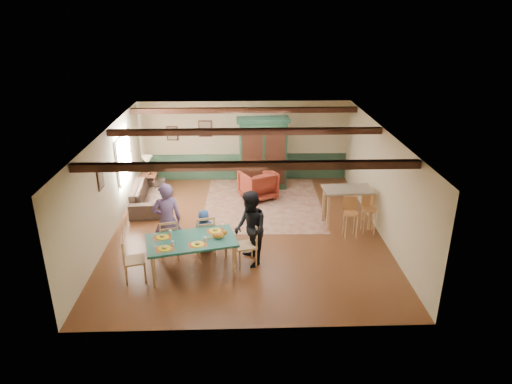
{
  "coord_description": "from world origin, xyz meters",
  "views": [
    {
      "loc": [
        -0.11,
        -10.89,
        5.52
      ],
      "look_at": [
        0.25,
        -0.09,
        1.15
      ],
      "focal_mm": 32.0,
      "sensor_mm": 36.0,
      "label": 1
    }
  ],
  "objects_px": {
    "dining_chair_end_right": "(246,244)",
    "armchair": "(258,185)",
    "bar_stool_left": "(351,218)",
    "bar_stool_right": "(369,214)",
    "dining_table": "(192,256)",
    "dining_chair_far_left": "(169,238)",
    "person_man": "(167,221)",
    "person_woman": "(250,229)",
    "counter_table": "(347,207)",
    "armoire": "(263,154)",
    "end_table": "(149,184)",
    "sofa": "(148,195)",
    "person_child": "(205,231)",
    "cat": "(218,235)",
    "table_lamp": "(148,165)",
    "dining_chair_far_right": "(205,234)",
    "dining_chair_end_left": "(134,259)"
  },
  "relations": [
    {
      "from": "dining_chair_far_right",
      "to": "counter_table",
      "type": "relative_size",
      "value": 0.79
    },
    {
      "from": "person_child",
      "to": "sofa",
      "type": "height_order",
      "value": "person_child"
    },
    {
      "from": "dining_table",
      "to": "dining_chair_end_left",
      "type": "height_order",
      "value": "dining_chair_end_left"
    },
    {
      "from": "dining_chair_far_left",
      "to": "person_man",
      "type": "relative_size",
      "value": 0.55
    },
    {
      "from": "dining_chair_far_right",
      "to": "dining_chair_end_right",
      "type": "bearing_deg",
      "value": 136.17
    },
    {
      "from": "dining_table",
      "to": "person_man",
      "type": "xyz_separation_m",
      "value": [
        -0.62,
        0.74,
        0.52
      ]
    },
    {
      "from": "bar_stool_right",
      "to": "person_man",
      "type": "bearing_deg",
      "value": -165.28
    },
    {
      "from": "armchair",
      "to": "bar_stool_right",
      "type": "height_order",
      "value": "bar_stool_right"
    },
    {
      "from": "dining_table",
      "to": "bar_stool_right",
      "type": "bearing_deg",
      "value": 22.0
    },
    {
      "from": "end_table",
      "to": "person_woman",
      "type": "bearing_deg",
      "value": -54.77
    },
    {
      "from": "armchair",
      "to": "counter_table",
      "type": "xyz_separation_m",
      "value": [
        2.32,
        -2.0,
        0.09
      ]
    },
    {
      "from": "dining_chair_far_right",
      "to": "sofa",
      "type": "distance_m",
      "value": 3.5
    },
    {
      "from": "person_woman",
      "to": "sofa",
      "type": "bearing_deg",
      "value": -152.87
    },
    {
      "from": "sofa",
      "to": "dining_chair_end_left",
      "type": "bearing_deg",
      "value": -177.63
    },
    {
      "from": "end_table",
      "to": "armoire",
      "type": "bearing_deg",
      "value": 6.34
    },
    {
      "from": "dining_chair_end_right",
      "to": "bar_stool_right",
      "type": "height_order",
      "value": "bar_stool_right"
    },
    {
      "from": "armoire",
      "to": "bar_stool_right",
      "type": "xyz_separation_m",
      "value": [
        2.61,
        -3.34,
        -0.63
      ]
    },
    {
      "from": "dining_table",
      "to": "armchair",
      "type": "bearing_deg",
      "value": 68.99
    },
    {
      "from": "dining_chair_end_right",
      "to": "armchair",
      "type": "relative_size",
      "value": 1.04
    },
    {
      "from": "bar_stool_left",
      "to": "bar_stool_right",
      "type": "relative_size",
      "value": 0.99
    },
    {
      "from": "dining_chair_far_left",
      "to": "armoire",
      "type": "height_order",
      "value": "armoire"
    },
    {
      "from": "person_woman",
      "to": "counter_table",
      "type": "bearing_deg",
      "value": 112.58
    },
    {
      "from": "person_woman",
      "to": "counter_table",
      "type": "relative_size",
      "value": 1.37
    },
    {
      "from": "dining_chair_far_left",
      "to": "person_man",
      "type": "height_order",
      "value": "person_man"
    },
    {
      "from": "cat",
      "to": "bar_stool_left",
      "type": "xyz_separation_m",
      "value": [
        3.3,
        1.55,
        -0.37
      ]
    },
    {
      "from": "dining_chair_far_left",
      "to": "counter_table",
      "type": "bearing_deg",
      "value": -174.31
    },
    {
      "from": "bar_stool_left",
      "to": "bar_stool_right",
      "type": "xyz_separation_m",
      "value": [
        0.53,
        0.21,
        0.0
      ]
    },
    {
      "from": "armchair",
      "to": "counter_table",
      "type": "relative_size",
      "value": 0.76
    },
    {
      "from": "armoire",
      "to": "table_lamp",
      "type": "bearing_deg",
      "value": -176.71
    },
    {
      "from": "dining_chair_far_left",
      "to": "table_lamp",
      "type": "distance_m",
      "value": 4.28
    },
    {
      "from": "dining_table",
      "to": "cat",
      "type": "xyz_separation_m",
      "value": [
        0.6,
        0.03,
        0.5
      ]
    },
    {
      "from": "table_lamp",
      "to": "counter_table",
      "type": "distance_m",
      "value": 6.29
    },
    {
      "from": "person_man",
      "to": "counter_table",
      "type": "height_order",
      "value": "person_man"
    },
    {
      "from": "counter_table",
      "to": "bar_stool_right",
      "type": "height_order",
      "value": "counter_table"
    },
    {
      "from": "person_child",
      "to": "table_lamp",
      "type": "bearing_deg",
      "value": -75.32
    },
    {
      "from": "person_child",
      "to": "sofa",
      "type": "xyz_separation_m",
      "value": [
        -1.89,
        2.85,
        -0.21
      ]
    },
    {
      "from": "bar_stool_left",
      "to": "person_child",
      "type": "bearing_deg",
      "value": -170.55
    },
    {
      "from": "counter_table",
      "to": "armchair",
      "type": "bearing_deg",
      "value": 139.2
    },
    {
      "from": "armoire",
      "to": "counter_table",
      "type": "height_order",
      "value": "armoire"
    },
    {
      "from": "dining_chair_far_right",
      "to": "counter_table",
      "type": "distance_m",
      "value": 3.95
    },
    {
      "from": "dining_chair_far_right",
      "to": "person_woman",
      "type": "relative_size",
      "value": 0.58
    },
    {
      "from": "person_woman",
      "to": "dining_chair_end_left",
      "type": "bearing_deg",
      "value": -90.0
    },
    {
      "from": "person_man",
      "to": "armoire",
      "type": "height_order",
      "value": "armoire"
    },
    {
      "from": "person_woman",
      "to": "bar_stool_right",
      "type": "height_order",
      "value": "person_woman"
    },
    {
      "from": "armchair",
      "to": "dining_chair_far_right",
      "type": "bearing_deg",
      "value": 40.68
    },
    {
      "from": "person_woman",
      "to": "armoire",
      "type": "xyz_separation_m",
      "value": [
        0.51,
        4.82,
        0.28
      ]
    },
    {
      "from": "end_table",
      "to": "table_lamp",
      "type": "xyz_separation_m",
      "value": [
        0.0,
        0.0,
        0.63
      ]
    },
    {
      "from": "dining_chair_far_left",
      "to": "person_child",
      "type": "distance_m",
      "value": 0.87
    },
    {
      "from": "dining_chair_far_left",
      "to": "sofa",
      "type": "height_order",
      "value": "dining_chair_far_left"
    },
    {
      "from": "person_man",
      "to": "sofa",
      "type": "height_order",
      "value": "person_man"
    }
  ]
}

